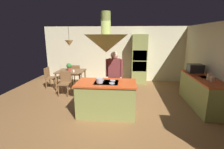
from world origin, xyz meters
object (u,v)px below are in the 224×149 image
at_px(dining_table, 71,73).
at_px(chair_by_back_wall, 76,73).
at_px(canister_sugar, 209,77).
at_px(microwave_on_counter, 195,68).
at_px(chair_at_corner, 50,76).
at_px(canister_flour, 212,79).
at_px(cooking_pot_on_cooktop, 100,81).
at_px(cup_on_table, 73,71).
at_px(person_at_island, 114,75).
at_px(oven_tower, 139,59).
at_px(potted_plant_on_table, 69,67).
at_px(kitchen_island, 106,98).
at_px(chair_facing_island, 65,81).

distance_m(dining_table, chair_by_back_wall, 0.70).
relative_size(canister_sugar, microwave_on_counter, 0.40).
bearing_deg(chair_at_corner, canister_flour, -108.57).
relative_size(microwave_on_counter, cooking_pot_on_cooktop, 2.56).
distance_m(cup_on_table, canister_flour, 4.64).
height_order(canister_sugar, cooking_pot_on_cooktop, canister_sugar).
distance_m(cup_on_table, microwave_on_counter, 4.38).
height_order(dining_table, person_at_island, person_at_island).
xyz_separation_m(oven_tower, canister_flour, (1.74, -2.98, -0.09)).
xyz_separation_m(dining_table, potted_plant_on_table, (-0.07, -0.00, 0.27)).
bearing_deg(cooking_pot_on_cooktop, canister_flour, 7.56).
bearing_deg(cooking_pot_on_cooktop, canister_sugar, 10.91).
bearing_deg(kitchen_island, oven_tower, 71.27).
relative_size(chair_by_back_wall, chair_at_corner, 1.00).
height_order(potted_plant_on_table, microwave_on_counter, microwave_on_counter).
xyz_separation_m(canister_flour, canister_sugar, (0.00, 0.18, 0.01)).
xyz_separation_m(oven_tower, chair_facing_island, (-2.80, -1.83, -0.59)).
xyz_separation_m(cup_on_table, cooking_pot_on_cooktop, (1.35, -2.00, 0.20)).
bearing_deg(microwave_on_counter, oven_tower, 133.95).
height_order(potted_plant_on_table, canister_sugar, canister_sugar).
distance_m(chair_at_corner, canister_sugar, 5.72).
relative_size(kitchen_island, canister_sugar, 8.65).
bearing_deg(microwave_on_counter, chair_facing_island, -179.70).
distance_m(kitchen_island, potted_plant_on_table, 2.78).
distance_m(potted_plant_on_table, cooking_pot_on_cooktop, 2.75).
height_order(oven_tower, chair_facing_island, oven_tower).
distance_m(potted_plant_on_table, cup_on_table, 0.36).
distance_m(chair_by_back_wall, potted_plant_on_table, 0.81).
distance_m(person_at_island, chair_by_back_wall, 2.82).
bearing_deg(oven_tower, kitchen_island, -108.73).
xyz_separation_m(person_at_island, cup_on_table, (-1.67, 1.15, -0.16)).
relative_size(chair_at_corner, microwave_on_counter, 1.89).
xyz_separation_m(kitchen_island, cup_on_table, (-1.51, 1.87, 0.34)).
relative_size(person_at_island, cooking_pot_on_cooktop, 9.35).
xyz_separation_m(chair_by_back_wall, microwave_on_counter, (4.54, -1.35, 0.56)).
relative_size(oven_tower, canister_flour, 13.53).
bearing_deg(potted_plant_on_table, chair_at_corner, 179.81).
xyz_separation_m(chair_at_corner, canister_sugar, (5.45, -1.65, 0.52)).
bearing_deg(canister_flour, chair_by_back_wall, 150.99).
relative_size(person_at_island, microwave_on_counter, 3.66).
distance_m(chair_at_corner, potted_plant_on_table, 0.95).
distance_m(chair_facing_island, chair_by_back_wall, 1.37).
relative_size(dining_table, canister_sugar, 5.78).
height_order(oven_tower, person_at_island, oven_tower).
bearing_deg(chair_facing_island, kitchen_island, -39.76).
xyz_separation_m(oven_tower, dining_table, (-2.80, -1.14, -0.44)).
xyz_separation_m(chair_at_corner, canister_flour, (5.45, -1.83, 0.51)).
xyz_separation_m(kitchen_island, canister_sugar, (2.84, 0.45, 0.55)).
bearing_deg(chair_at_corner, canister_sugar, -106.85).
bearing_deg(chair_facing_island, chair_by_back_wall, 90.00).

